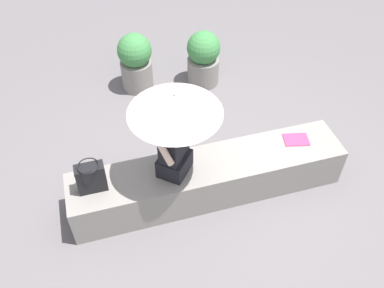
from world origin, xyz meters
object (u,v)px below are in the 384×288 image
person_seated (174,145)px  planter_far (136,61)px  planter_near (203,58)px  magazine (296,140)px  handbag_black (91,178)px  parasol (175,104)px

person_seated → planter_far: size_ratio=1.03×
planter_near → planter_far: (-0.96, 0.16, 0.03)m
magazine → planter_near: planter_near is taller
person_seated → planter_far: bearing=90.4°
handbag_black → planter_far: planter_far is taller
magazine → planter_far: size_ratio=0.32×
handbag_black → parasol: bearing=-1.7°
parasol → handbag_black: 1.16m
magazine → planter_far: 2.58m
handbag_black → magazine: handbag_black is taller
parasol → planter_near: bearing=65.7°
parasol → magazine: (1.43, 0.10, -0.94)m
handbag_black → planter_near: bearing=48.5°
person_seated → magazine: person_seated is taller
magazine → planter_near: (-0.50, 1.97, -0.08)m
handbag_black → planter_far: bearing=69.0°
parasol → planter_near: 2.49m
person_seated → magazine: bearing=2.3°
planter_far → planter_near: bearing=-9.2°
person_seated → planter_far: 2.23m
person_seated → magazine: size_ratio=3.21×
planter_near → planter_far: planter_far is taller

